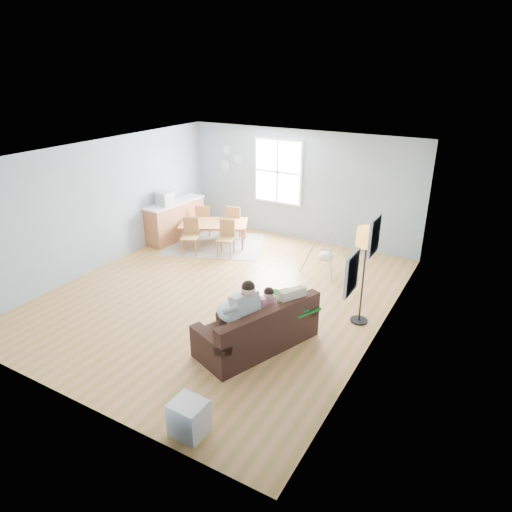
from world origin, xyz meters
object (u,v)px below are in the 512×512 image
Objects in this scene: father at (240,312)px; baby_swing at (326,255)px; storage_cube at (188,418)px; chair_ne at (235,220)px; floor_lamp at (366,245)px; dining_table at (214,234)px; counter at (176,220)px; sofa at (259,331)px; toddler at (265,304)px; chair_sw at (191,234)px; chair_nw at (203,219)px; monitor at (165,198)px; chair_se at (226,236)px.

baby_swing is at bearing 88.76° from father.
chair_ne reaches higher than storage_cube.
floor_lamp is 1.07× the size of dining_table.
floor_lamp is 5.65m from counter.
sofa is 2.22× the size of baby_swing.
baby_swing is (2.79, -0.79, -0.10)m from chair_ne.
sofa is at bearing -89.62° from toddler.
chair_sw is at bearing -103.92° from chair_ne.
dining_table is at bearing -32.91° from chair_nw.
chair_nw is at bearing 135.42° from sofa.
toddler reaches higher than dining_table.
toddler is 0.47× the size of floor_lamp.
baby_swing is (3.54, -0.48, -0.09)m from chair_nw.
monitor reaches higher than father.
toddler reaches higher than sofa.
storage_cube is 0.53× the size of chair_sw.
storage_cube is (0.16, -2.20, -0.44)m from toddler.
floor_lamp is at bearing -49.19° from dining_table.
father is at bearing -37.35° from monitor.
toddler is at bearing -32.09° from monitor.
dining_table is 0.73m from chair_nw.
dining_table is (-3.09, 3.25, 0.00)m from sofa.
chair_ne is at bearing 164.25° from baby_swing.
chair_nw is 3.58m from baby_swing.
chair_sw is 1.01× the size of chair_ne.
toddler is 2.14× the size of monitor.
chair_sw reaches higher than baby_swing.
toddler reaches higher than storage_cube.
father reaches higher than storage_cube.
storage_cube is at bearing -55.72° from chair_nw.
chair_sw is at bearing 166.73° from floor_lamp.
toddler is (-0.00, 0.19, 0.39)m from sofa.
father is at bearing -134.88° from sofa.
chair_se is at bearing 126.36° from father.
chair_nw is at bearing 111.22° from chair_sw.
floor_lamp is at bearing -13.27° from chair_sw.
floor_lamp reaches higher than chair_se.
father is at bearing 101.74° from storage_cube.
toddler reaches higher than counter.
sofa is at bearing -87.44° from baby_swing.
chair_se is 2.36m from baby_swing.
baby_swing is (-0.14, 2.95, -0.30)m from toddler.
toddler is 4.36m from dining_table.
chair_se is (-2.48, 2.87, 0.19)m from sofa.
monitor is (-0.52, -0.80, 0.66)m from chair_nw.
sofa is at bearing 45.12° from father.
chair_se is at bearing -173.24° from baby_swing.
monitor is 4.14m from baby_swing.
counter is at bearing -136.73° from chair_nw.
chair_ne is at bearing 126.65° from sofa.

